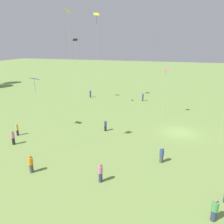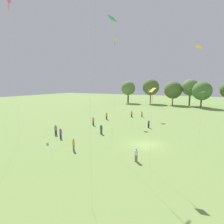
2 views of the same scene
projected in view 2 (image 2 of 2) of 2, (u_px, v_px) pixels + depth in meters
The scene contains 24 objects.
ground_plane at pixel (146, 145), 26.51m from camera, with size 240.00×240.00×0.00m, color #7A994C.
tree_0 at pixel (128, 88), 84.18m from camera, with size 6.76×6.76×10.56m.
tree_1 at pixel (151, 87), 81.28m from camera, with size 7.60×7.60×11.53m.
tree_2 at pixel (173, 90), 76.04m from camera, with size 7.56×7.56×10.35m.
tree_3 at pixel (190, 87), 73.29m from camera, with size 6.87×6.87×11.22m.
tree_4 at pixel (202, 91), 67.30m from camera, with size 7.23×7.23×10.14m.
person_0 at pixel (149, 124), 36.62m from camera, with size 0.56×0.56×1.65m.
person_1 at pixel (61, 133), 29.54m from camera, with size 0.51×0.51×1.81m.
person_3 at pixel (101, 129), 32.15m from camera, with size 0.60×0.60×1.77m.
person_4 at pixel (132, 114), 48.47m from camera, with size 0.53×0.53×1.82m.
person_5 at pixel (56, 130), 31.62m from camera, with size 0.58×0.58×1.82m.
person_7 at pixel (142, 114), 48.60m from camera, with size 0.50×0.50×1.71m.
person_8 at pixel (107, 116), 45.30m from camera, with size 0.49×0.49×1.84m.
person_9 at pixel (93, 121), 38.90m from camera, with size 0.48×0.48×1.87m.
person_10 at pixel (74, 144), 24.08m from camera, with size 0.44×0.44×1.72m.
person_11 at pixel (136, 155), 20.71m from camera, with size 0.56×0.56×1.60m.
kite_1 at pixel (9, 11), 25.47m from camera, with size 0.98×0.82×21.47m.
kite_2 at pixel (203, 95), 24.67m from camera, with size 0.90×0.91×8.11m.
kite_3 at pixel (112, 24), 21.50m from camera, with size 0.99×1.24×17.50m.
kite_4 at pixel (152, 95), 17.63m from camera, with size 0.84×0.84×8.73m.
kite_5 at pixel (115, 47), 46.09m from camera, with size 0.80×0.89×20.91m.
kite_6 at pixel (150, 91), 44.90m from camera, with size 1.26×1.30×7.73m.
kite_9 at pixel (198, 50), 38.47m from camera, with size 1.48×1.41×17.59m.
picnic_bag_0 at pixel (47, 143), 26.49m from camera, with size 0.19×0.33×0.39m.
Camera 2 is at (7.18, -24.89, 9.10)m, focal length 28.00 mm.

